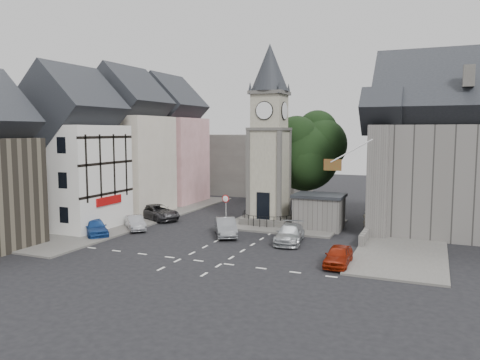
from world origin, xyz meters
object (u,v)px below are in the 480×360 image
at_px(car_west_blue, 95,227).
at_px(pedestrian, 366,220).
at_px(clock_tower, 269,135).
at_px(car_east_red, 338,256).
at_px(stone_shelter, 319,211).

bearing_deg(car_west_blue, pedestrian, -20.49).
distance_m(clock_tower, pedestrian, 11.33).
xyz_separation_m(clock_tower, car_west_blue, (-11.50, -10.08, -7.43)).
bearing_deg(car_west_blue, car_east_red, -52.00).
height_order(car_east_red, pedestrian, pedestrian).
xyz_separation_m(stone_shelter, car_east_red, (3.70, -10.50, -0.91)).
height_order(stone_shelter, pedestrian, stone_shelter).
height_order(stone_shelter, car_west_blue, stone_shelter).
bearing_deg(clock_tower, pedestrian, 6.78).
distance_m(car_east_red, pedestrian, 12.02).
height_order(car_west_blue, car_east_red, car_west_blue).
xyz_separation_m(clock_tower, stone_shelter, (4.80, -0.49, -6.57)).
bearing_deg(pedestrian, clock_tower, 9.82).
bearing_deg(clock_tower, car_west_blue, -138.78).
relative_size(stone_shelter, pedestrian, 2.58).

